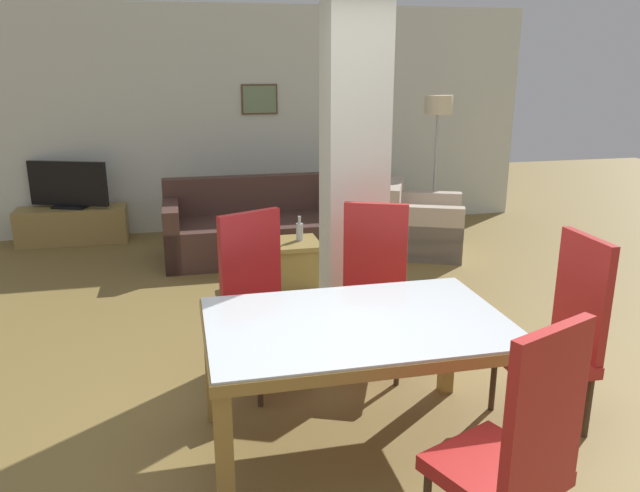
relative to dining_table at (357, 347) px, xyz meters
name	(u,v)px	position (x,y,z in m)	size (l,w,h in m)	color
ground_plane	(355,447)	(0.00, 0.00, -0.61)	(18.00, 18.00, 0.00)	olive
back_wall	(247,120)	(0.00, 4.93, 0.74)	(7.20, 0.09, 2.70)	silver
divider_pillar	(354,159)	(0.42, 1.57, 0.74)	(0.45, 0.37, 2.70)	silver
dining_table	(357,347)	(0.00, 0.00, 0.00)	(1.57, 1.02, 0.76)	olive
dining_chair_head_right	(561,331)	(1.21, 0.00, -0.03)	(0.46, 0.46, 1.13)	#B02523
dining_chair_far_right	(373,286)	(0.39, 0.95, -0.03)	(0.60, 0.60, 1.13)	red
dining_chair_far_left	(260,299)	(-0.39, 0.88, -0.03)	(0.61, 0.61, 1.13)	#B01F23
dining_chair_near_right	(517,447)	(0.39, -0.95, -0.03)	(0.60, 0.60, 1.13)	red
sofa	(262,230)	(-0.01, 3.66, -0.33)	(2.07, 0.93, 0.82)	#472E28
armchair	(419,227)	(1.71, 3.41, -0.33)	(1.13, 1.16, 0.77)	#BDAA96
coffee_table	(287,262)	(0.09, 2.69, -0.39)	(0.60, 0.50, 0.42)	olive
bottle	(300,231)	(0.22, 2.71, -0.10)	(0.07, 0.07, 0.23)	#B2B7BC
tv_stand	(73,225)	(-2.10, 4.65, -0.40)	(1.22, 0.40, 0.42)	olive
tv_screen	(68,185)	(-2.10, 4.65, 0.07)	(0.89, 0.37, 0.54)	black
floor_lamp	(438,118)	(2.20, 4.20, 0.79)	(0.33, 0.33, 1.66)	#B7B7BC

